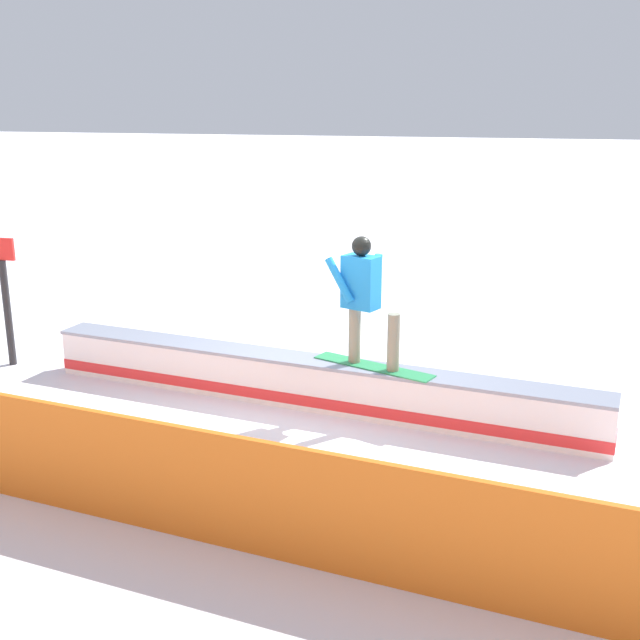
# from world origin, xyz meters

# --- Properties ---
(ground_plane) EXTENTS (120.00, 120.00, 0.00)m
(ground_plane) POSITION_xyz_m (0.00, 0.00, 0.00)
(ground_plane) COLOR white
(grind_box) EXTENTS (6.93, 1.52, 0.60)m
(grind_box) POSITION_xyz_m (0.00, 0.00, 0.27)
(grind_box) COLOR white
(grind_box) RESTS_ON ground_plane
(snowboarder) EXTENTS (1.48, 0.78, 1.49)m
(snowboarder) POSITION_xyz_m (-0.67, 0.07, 1.41)
(snowboarder) COLOR #2C8E53
(snowboarder) RESTS_ON grind_box
(safety_fence) EXTENTS (9.76, 1.56, 1.01)m
(safety_fence) POSITION_xyz_m (0.00, 3.12, 0.50)
(safety_fence) COLOR orange
(safety_fence) RESTS_ON ground_plane
(trail_marker) EXTENTS (0.40, 0.10, 1.77)m
(trail_marker) POSITION_xyz_m (4.36, -0.49, 0.95)
(trail_marker) COLOR #262628
(trail_marker) RESTS_ON ground_plane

